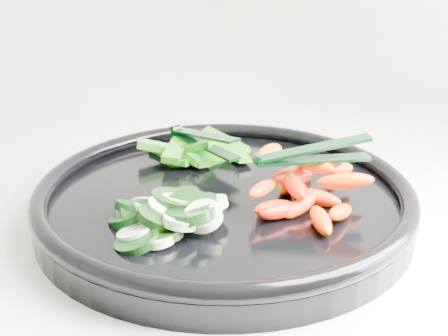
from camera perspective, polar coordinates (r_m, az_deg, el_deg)
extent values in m
cube|color=silver|center=(0.70, -18.30, -4.05)|extent=(2.02, 0.62, 0.03)
cylinder|color=black|center=(0.62, 0.00, -3.61)|extent=(0.47, 0.47, 0.02)
torus|color=black|center=(0.61, 0.00, -2.07)|extent=(0.47, 0.47, 0.02)
cylinder|color=black|center=(0.53, -7.95, -6.55)|extent=(0.05, 0.05, 0.02)
cylinder|color=#D4F2C1|center=(0.55, -7.98, -5.87)|extent=(0.04, 0.04, 0.02)
cylinder|color=black|center=(0.59, -8.10, -3.66)|extent=(0.05, 0.05, 0.03)
cylinder|color=beige|center=(0.58, -6.74, -4.01)|extent=(0.05, 0.05, 0.02)
cylinder|color=black|center=(0.57, -7.48, -4.34)|extent=(0.04, 0.05, 0.02)
cylinder|color=#D3F0C0|center=(0.57, -6.06, -4.22)|extent=(0.03, 0.03, 0.02)
cylinder|color=black|center=(0.54, -5.73, -6.04)|extent=(0.04, 0.04, 0.02)
cylinder|color=#D2EFBF|center=(0.53, -5.99, -6.55)|extent=(0.03, 0.03, 0.02)
cylinder|color=black|center=(0.60, -4.16, -2.85)|extent=(0.05, 0.05, 0.02)
cylinder|color=beige|center=(0.59, -5.81, -3.22)|extent=(0.04, 0.03, 0.02)
cylinder|color=black|center=(0.58, -6.21, -3.86)|extent=(0.06, 0.06, 0.02)
cylinder|color=#E6FCC9|center=(0.57, -5.78, -4.28)|extent=(0.05, 0.05, 0.01)
cylinder|color=black|center=(0.58, -7.86, -4.30)|extent=(0.05, 0.05, 0.02)
cylinder|color=#CFF2C2|center=(0.58, -7.27, -3.97)|extent=(0.05, 0.05, 0.02)
cylinder|color=black|center=(0.58, -8.32, -4.35)|extent=(0.06, 0.06, 0.03)
cylinder|color=beige|center=(0.58, -7.18, -3.85)|extent=(0.04, 0.04, 0.02)
cylinder|color=black|center=(0.55, -3.05, -4.52)|extent=(0.05, 0.06, 0.03)
cylinder|color=beige|center=(0.55, -2.72, -4.35)|extent=(0.03, 0.04, 0.02)
cylinder|color=black|center=(0.58, -4.42, -2.98)|extent=(0.06, 0.06, 0.02)
cylinder|color=beige|center=(0.58, -4.08, -2.99)|extent=(0.05, 0.05, 0.02)
cylinder|color=black|center=(0.55, -6.17, -4.59)|extent=(0.04, 0.05, 0.03)
cylinder|color=beige|center=(0.56, -5.57, -3.75)|extent=(0.04, 0.04, 0.02)
cylinder|color=black|center=(0.56, -3.30, -3.75)|extent=(0.06, 0.06, 0.03)
cylinder|color=#D4F7C5|center=(0.55, -1.91, -4.42)|extent=(0.04, 0.04, 0.03)
cylinder|color=black|center=(0.56, -2.68, -3.57)|extent=(0.05, 0.05, 0.02)
cylinder|color=beige|center=(0.57, -1.28, -3.35)|extent=(0.05, 0.05, 0.02)
cylinder|color=black|center=(0.55, -3.40, -4.42)|extent=(0.05, 0.05, 0.02)
cylinder|color=beige|center=(0.54, -4.05, -4.96)|extent=(0.04, 0.04, 0.02)
ellipsoid|color=#F04F00|center=(0.58, 6.99, -3.48)|extent=(0.05, 0.04, 0.02)
ellipsoid|color=#FC1A00|center=(0.57, 5.19, -3.91)|extent=(0.05, 0.04, 0.02)
ellipsoid|color=red|center=(0.56, 8.84, -4.76)|extent=(0.02, 0.05, 0.02)
ellipsoid|color=#EB4B00|center=(0.61, 6.85, -2.09)|extent=(0.03, 0.04, 0.02)
ellipsoid|color=#DC3200|center=(0.58, 10.59, -3.99)|extent=(0.04, 0.05, 0.03)
ellipsoid|color=#EB6000|center=(0.62, 5.67, -1.62)|extent=(0.03, 0.05, 0.02)
ellipsoid|color=#F42200|center=(0.58, 4.70, -3.72)|extent=(0.05, 0.03, 0.02)
ellipsoid|color=#E43900|center=(0.60, 8.54, -2.69)|extent=(0.05, 0.03, 0.02)
ellipsoid|color=#FB5600|center=(0.67, 9.80, -0.14)|extent=(0.03, 0.04, 0.02)
ellipsoid|color=#EF1400|center=(0.65, 7.20, -0.50)|extent=(0.04, 0.04, 0.02)
ellipsoid|color=#ED3D00|center=(0.58, 3.54, -1.91)|extent=(0.04, 0.04, 0.02)
ellipsoid|color=#FF3000|center=(0.63, 10.62, -0.09)|extent=(0.04, 0.04, 0.02)
ellipsoid|color=#E64200|center=(0.61, 6.59, -0.58)|extent=(0.05, 0.04, 0.03)
ellipsoid|color=red|center=(0.59, 6.28, -1.43)|extent=(0.03, 0.06, 0.02)
ellipsoid|color=#FA2200|center=(0.61, 6.34, -0.84)|extent=(0.05, 0.04, 0.03)
ellipsoid|color=red|center=(0.61, 11.12, -1.21)|extent=(0.04, 0.01, 0.02)
ellipsoid|color=#F85100|center=(0.60, 8.57, 0.14)|extent=(0.03, 0.04, 0.02)
ellipsoid|color=#F53400|center=(0.63, 4.20, 1.44)|extent=(0.04, 0.05, 0.02)
ellipsoid|color=red|center=(0.61, 8.76, 0.49)|extent=(0.05, 0.03, 0.02)
ellipsoid|color=#FF4900|center=(0.57, 11.02, -1.20)|extent=(0.06, 0.03, 0.02)
cube|color=#1B6A0A|center=(0.69, -2.82, 0.77)|extent=(0.05, 0.05, 0.02)
cube|color=#156109|center=(0.69, -1.36, 0.77)|extent=(0.06, 0.05, 0.03)
cube|color=#146E0A|center=(0.70, 1.23, 0.97)|extent=(0.03, 0.05, 0.02)
cube|color=#26730A|center=(0.69, -2.69, 0.62)|extent=(0.03, 0.04, 0.01)
cube|color=#09620C|center=(0.70, -2.62, 1.09)|extent=(0.07, 0.05, 0.03)
cube|color=#106C0A|center=(0.72, -5.34, 1.47)|extent=(0.04, 0.05, 0.01)
cube|color=#1A6E0A|center=(0.71, -4.75, 1.12)|extent=(0.02, 0.06, 0.03)
cube|color=#23700A|center=(0.70, -3.32, 1.88)|extent=(0.06, 0.05, 0.03)
cube|color=#216F0A|center=(0.70, -5.75, 1.87)|extent=(0.06, 0.02, 0.02)
cube|color=#0A6E0B|center=(0.70, -4.41, 1.67)|extent=(0.04, 0.07, 0.01)
cube|color=#12690A|center=(0.72, -0.09, 2.31)|extent=(0.06, 0.06, 0.02)
cylinder|color=black|center=(0.58, 2.96, 0.87)|extent=(0.01, 0.01, 0.01)
cube|color=black|center=(0.59, 8.16, 0.75)|extent=(0.11, 0.02, 0.00)
cube|color=black|center=(0.59, 8.22, 1.79)|extent=(0.11, 0.02, 0.02)
cylinder|color=black|center=(0.73, -4.42, 3.63)|extent=(0.01, 0.01, 0.01)
cube|color=black|center=(0.69, -1.84, 2.12)|extent=(0.07, 0.10, 0.00)
cube|color=black|center=(0.69, -1.85, 3.01)|extent=(0.07, 0.10, 0.02)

